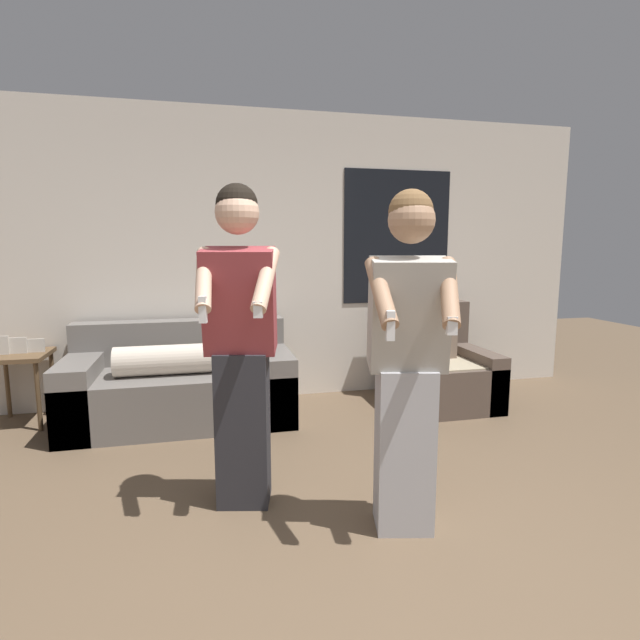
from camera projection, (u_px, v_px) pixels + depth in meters
name	position (u px, v px, depth m)	size (l,w,h in m)	color
ground_plane	(412.00, 626.00, 1.94)	(14.00, 14.00, 0.00)	brown
wall_back	(283.00, 258.00, 4.76)	(6.17, 0.07, 2.70)	silver
couch	(182.00, 385.00, 4.21)	(1.82, 0.92, 0.81)	slate
armchair	(436.00, 371.00, 4.67)	(0.88, 0.92, 0.92)	brown
side_table	(20.00, 364.00, 4.07)	(0.44, 0.49, 0.75)	brown
person_left	(241.00, 343.00, 2.74)	(0.46, 0.55, 1.79)	#28282D
person_right	(407.00, 360.00, 2.49)	(0.46, 0.54, 1.73)	#B2B2B7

